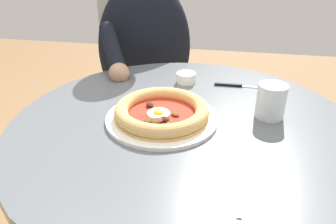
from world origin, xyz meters
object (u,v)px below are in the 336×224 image
diner_person (146,91)px  water_glass (271,102)px  dining_table (183,173)px  fork_utensil (238,183)px  pizza_on_plate (161,114)px  cafe_chair_diner (142,79)px  ramekin_capers (186,77)px  steak_knife (236,85)px

diner_person → water_glass: bearing=-47.9°
dining_table → fork_utensil: 0.31m
pizza_on_plate → cafe_chair_diner: bearing=108.7°
pizza_on_plate → diner_person: diner_person is taller
pizza_on_plate → ramekin_capers: (0.03, 0.26, -0.00)m
water_glass → diner_person: bearing=132.1°
ramekin_capers → water_glass: bearing=-37.3°
pizza_on_plate → fork_utensil: size_ratio=1.62×
pizza_on_plate → cafe_chair_diner: size_ratio=0.32×
fork_utensil → cafe_chair_diner: (-0.44, 0.94, -0.20)m
dining_table → fork_utensil: size_ratio=5.02×
water_glass → cafe_chair_diner: bearing=128.7°
steak_knife → cafe_chair_diner: 0.67m
pizza_on_plate → steak_knife: bearing=53.5°
steak_knife → dining_table: bearing=-117.3°
pizza_on_plate → fork_utensil: pizza_on_plate is taller
steak_knife → water_glass: bearing=-65.6°
ramekin_capers → fork_utensil: ramekin_capers is taller
dining_table → water_glass: 0.31m
dining_table → steak_knife: 0.34m
dining_table → water_glass: water_glass is taller
dining_table → diner_person: (-0.25, 0.59, -0.03)m
diner_person → cafe_chair_diner: diner_person is taller
fork_utensil → cafe_chair_diner: bearing=115.0°
cafe_chair_diner → diner_person: bearing=-67.7°
pizza_on_plate → steak_knife: 0.32m
steak_knife → fork_utensil: 0.48m
fork_utensil → ramekin_capers: bearing=109.0°
pizza_on_plate → steak_knife: pizza_on_plate is taller
pizza_on_plate → ramekin_capers: 0.27m
steak_knife → ramekin_capers: size_ratio=3.16×
fork_utensil → diner_person: (-0.38, 0.81, -0.20)m
steak_knife → cafe_chair_diner: bearing=133.2°
dining_table → ramekin_capers: bearing=96.9°
steak_knife → pizza_on_plate: bearing=-126.5°
water_glass → pizza_on_plate: bearing=-164.7°
pizza_on_plate → ramekin_capers: bearing=83.7°
pizza_on_plate → steak_knife: size_ratio=1.47×
ramekin_capers → dining_table: bearing=-83.1°
water_glass → steak_knife: size_ratio=0.46×
steak_knife → cafe_chair_diner: (-0.44, 0.47, -0.20)m
ramekin_capers → steak_knife: bearing=-1.2°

